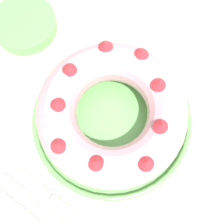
{
  "coord_description": "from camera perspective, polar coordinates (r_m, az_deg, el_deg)",
  "views": [
    {
      "loc": [
        -0.16,
        -0.08,
        1.42
      ],
      "look_at": [
        -0.01,
        0.03,
        0.82
      ],
      "focal_mm": 50.0,
      "sensor_mm": 36.0,
      "label": 1
    }
  ],
  "objects": [
    {
      "name": "fork",
      "position": [
        0.69,
        -14.21,
        -15.76
      ],
      "size": [
        0.02,
        0.22,
        0.01
      ],
      "rotation": [
        0.0,
        0.0,
        0.08
      ],
      "color": "white",
      "rests_on": "dining_table"
    },
    {
      "name": "serving_dish",
      "position": [
        0.68,
        0.0,
        -1.39
      ],
      "size": [
        0.35,
        0.35,
        0.03
      ],
      "color": "#6BB760",
      "rests_on": "dining_table"
    },
    {
      "name": "side_bowl",
      "position": [
        0.81,
        -15.69,
        15.19
      ],
      "size": [
        0.16,
        0.16,
        0.03
      ],
      "primitive_type": "cylinder",
      "color": "#6BB760",
      "rests_on": "dining_table"
    },
    {
      "name": "serving_knife",
      "position": [
        0.68,
        -13.6,
        -19.34
      ],
      "size": [
        0.02,
        0.23,
        0.01
      ],
      "rotation": [
        0.0,
        0.0,
        -0.02
      ],
      "color": "white",
      "rests_on": "dining_table"
    },
    {
      "name": "napkin",
      "position": [
        0.81,
        10.24,
        15.33
      ],
      "size": [
        0.16,
        0.12,
        0.0
      ],
      "primitive_type": "cube",
      "rotation": [
        0.0,
        0.0,
        0.11
      ],
      "color": "#B2D1B7",
      "rests_on": "dining_table"
    },
    {
      "name": "cake_knife",
      "position": [
        0.68,
        -11.03,
        -15.01
      ],
      "size": [
        0.02,
        0.19,
        0.01
      ],
      "rotation": [
        0.0,
        0.0,
        0.1
      ],
      "color": "white",
      "rests_on": "dining_table"
    },
    {
      "name": "bundt_cake",
      "position": [
        0.63,
        -0.0,
        0.03
      ],
      "size": [
        0.31,
        0.31,
        0.1
      ],
      "color": "#E09EAD",
      "rests_on": "serving_dish"
    },
    {
      "name": "ground_plane",
      "position": [
        1.43,
        1.27,
        -10.51
      ],
      "size": [
        8.0,
        8.0,
        0.0
      ],
      "primitive_type": "plane",
      "color": "#4C4742"
    },
    {
      "name": "dining_table",
      "position": [
        0.78,
        2.3,
        -4.48
      ],
      "size": [
        1.53,
        0.95,
        0.75
      ],
      "color": "beige",
      "rests_on": "ground_plane"
    }
  ]
}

